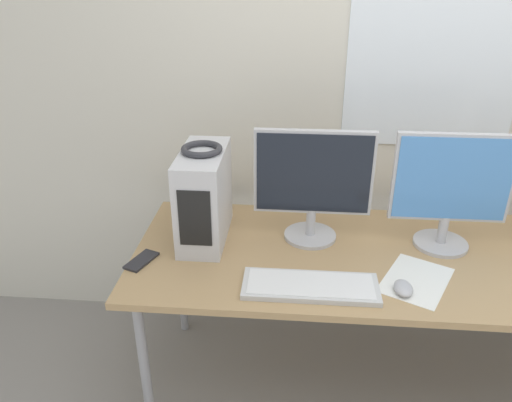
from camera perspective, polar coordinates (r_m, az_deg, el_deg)
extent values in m
cube|color=beige|center=(2.37, 20.38, 14.29)|extent=(8.00, 0.06, 2.70)
cube|color=tan|center=(2.13, 20.97, -6.39)|extent=(2.49, 0.80, 0.03)
cylinder|color=#99999E|center=(2.09, -12.59, -18.15)|extent=(0.04, 0.04, 0.68)
cylinder|color=#99999E|center=(2.56, -8.59, -8.32)|extent=(0.04, 0.04, 0.68)
cube|color=silver|center=(2.04, -5.95, 0.57)|extent=(0.18, 0.39, 0.38)
cube|color=black|center=(1.87, -7.02, -2.02)|extent=(0.12, 0.00, 0.23)
torus|color=#333338|center=(1.97, -6.22, 5.93)|extent=(0.16, 0.16, 0.02)
cylinder|color=#B7B7BC|center=(2.13, 6.19, -3.93)|extent=(0.22, 0.22, 0.02)
cylinder|color=#B7B7BC|center=(2.09, 6.28, -2.35)|extent=(0.04, 0.04, 0.12)
cube|color=#B7B7BC|center=(2.00, 6.58, 3.27)|extent=(0.47, 0.03, 0.35)
cube|color=black|center=(1.98, 6.59, 3.09)|extent=(0.45, 0.00, 0.33)
cylinder|color=#B7B7BC|center=(2.19, 20.30, -4.55)|extent=(0.22, 0.22, 0.02)
cylinder|color=#B7B7BC|center=(2.16, 20.57, -3.02)|extent=(0.04, 0.04, 0.12)
cube|color=#B7B7BC|center=(2.07, 21.54, 2.47)|extent=(0.46, 0.03, 0.36)
cube|color=#4C8CD8|center=(2.05, 21.66, 2.29)|extent=(0.43, 0.00, 0.33)
cube|color=silver|center=(1.82, 6.23, -9.68)|extent=(0.49, 0.18, 0.02)
cube|color=white|center=(1.81, 6.25, -9.38)|extent=(0.45, 0.15, 0.00)
ellipsoid|color=#B2B2B7|center=(1.86, 16.48, -9.53)|extent=(0.07, 0.10, 0.03)
cube|color=#232328|center=(2.00, -12.95, -6.65)|extent=(0.12, 0.16, 0.01)
cube|color=white|center=(1.94, 17.82, -8.59)|extent=(0.32, 0.36, 0.00)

